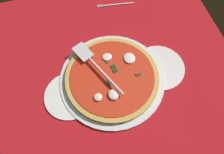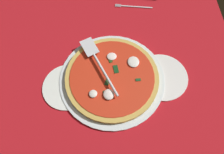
% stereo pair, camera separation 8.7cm
% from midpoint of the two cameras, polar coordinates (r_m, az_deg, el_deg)
% --- Properties ---
extents(ground_plane, '(1.12, 1.12, 0.01)m').
position_cam_midpoint_polar(ground_plane, '(0.90, 2.05, -1.14)').
color(ground_plane, '#B0151D').
extents(pizza_pan, '(0.43, 0.43, 0.01)m').
position_cam_midpoint_polar(pizza_pan, '(0.90, 2.76, -0.75)').
color(pizza_pan, silver).
rests_on(pizza_pan, ground_plane).
extents(dinner_plate_left, '(0.20, 0.20, 0.01)m').
position_cam_midpoint_polar(dinner_plate_left, '(0.89, -8.81, -2.82)').
color(dinner_plate_left, white).
rests_on(dinner_plate_left, ground_plane).
extents(dinner_plate_right, '(0.21, 0.21, 0.01)m').
position_cam_midpoint_polar(dinner_plate_right, '(0.93, 15.48, -0.35)').
color(dinner_plate_right, silver).
rests_on(dinner_plate_right, ground_plane).
extents(pizza, '(0.38, 0.38, 0.03)m').
position_cam_midpoint_polar(pizza, '(0.88, 2.83, -0.27)').
color(pizza, gold).
rests_on(pizza, pizza_pan).
extents(pizza_server, '(0.15, 0.28, 0.01)m').
position_cam_midpoint_polar(pizza_server, '(0.88, -0.73, 3.52)').
color(pizza_server, silver).
rests_on(pizza_server, pizza).
extents(place_setting_far, '(0.21, 0.16, 0.01)m').
position_cam_midpoint_polar(place_setting_far, '(1.16, 8.85, 18.53)').
color(place_setting_far, white).
rests_on(place_setting_far, ground_plane).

